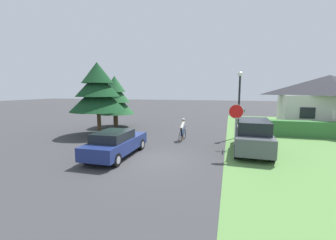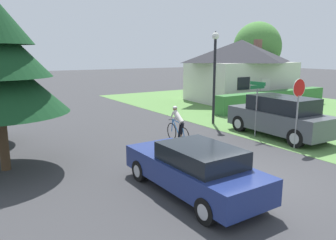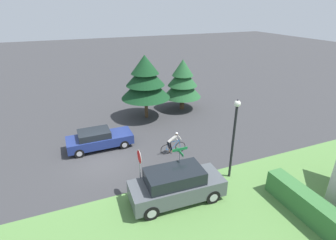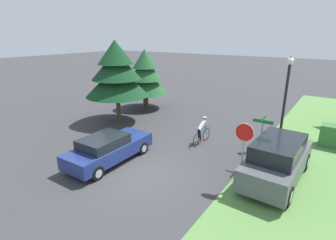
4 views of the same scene
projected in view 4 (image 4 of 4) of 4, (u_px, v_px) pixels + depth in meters
ground_plane at (139, 173)px, 11.98m from camera, size 140.00×140.00×0.00m
sedan_left_lane at (109, 148)px, 12.84m from camera, size 1.87×4.64×1.43m
cyclist at (202, 131)px, 15.07m from camera, size 0.44×1.84×1.59m
parked_suv_right at (278, 160)px, 11.21m from camera, size 2.13×5.03×1.90m
stop_sign at (243, 143)px, 10.13m from camera, size 0.74×0.07×2.86m
street_lamp at (286, 90)px, 13.91m from camera, size 0.37×0.37×5.00m
street_name_sign at (262, 133)px, 11.91m from camera, size 0.90×0.90×2.57m
conifer_tall_near at (116, 72)px, 18.06m from camera, size 4.38×4.38×5.73m
conifer_tall_far at (145, 75)px, 21.75m from camera, size 3.66×3.66×4.94m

